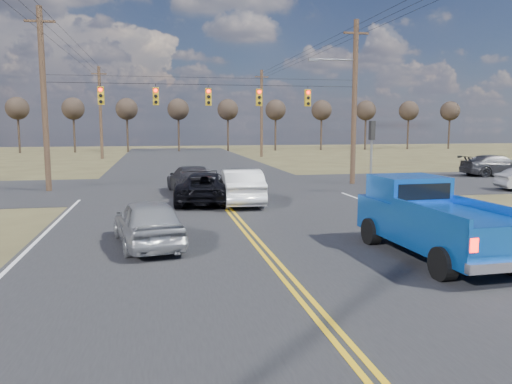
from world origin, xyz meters
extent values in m
plane|color=brown|center=(0.00, 0.00, 0.00)|extent=(160.00, 160.00, 0.00)
cube|color=#28282B|center=(0.00, 10.00, 0.00)|extent=(14.00, 120.00, 0.02)
cube|color=#28282B|center=(0.00, 18.00, 0.00)|extent=(120.00, 12.00, 0.02)
cylinder|color=#473323|center=(-9.00, 18.00, 5.00)|extent=(0.32, 0.32, 10.00)
cube|color=#473323|center=(-9.00, 18.00, 9.20)|extent=(1.60, 0.12, 0.12)
cylinder|color=#473323|center=(9.00, 18.00, 5.00)|extent=(0.32, 0.32, 10.00)
cube|color=#473323|center=(9.00, 18.00, 9.20)|extent=(1.60, 0.12, 0.12)
cylinder|color=black|center=(0.00, 18.00, 6.00)|extent=(18.00, 0.02, 0.02)
cylinder|color=black|center=(0.00, 18.00, 6.40)|extent=(18.00, 0.02, 0.02)
cube|color=#B28C14|center=(-6.00, 18.00, 5.30)|extent=(0.34, 0.24, 1.00)
cylinder|color=#FF0C05|center=(-6.00, 17.86, 5.63)|extent=(0.20, 0.06, 0.20)
cylinder|color=black|center=(-6.00, 17.86, 5.30)|extent=(0.20, 0.06, 0.20)
cylinder|color=black|center=(-6.00, 17.86, 4.97)|extent=(0.20, 0.06, 0.20)
cube|color=black|center=(-6.00, 17.83, 5.74)|extent=(0.24, 0.14, 0.03)
cube|color=#B28C14|center=(-3.00, 18.00, 5.30)|extent=(0.34, 0.24, 1.00)
cylinder|color=#FF0C05|center=(-3.00, 17.86, 5.63)|extent=(0.20, 0.06, 0.20)
cylinder|color=black|center=(-3.00, 17.86, 5.30)|extent=(0.20, 0.06, 0.20)
cylinder|color=black|center=(-3.00, 17.86, 4.97)|extent=(0.20, 0.06, 0.20)
cube|color=black|center=(-3.00, 17.83, 5.74)|extent=(0.24, 0.14, 0.03)
cube|color=#B28C14|center=(0.00, 18.00, 5.30)|extent=(0.34, 0.24, 1.00)
cylinder|color=#FF0C05|center=(0.00, 17.86, 5.63)|extent=(0.20, 0.06, 0.20)
cylinder|color=black|center=(0.00, 17.86, 5.30)|extent=(0.20, 0.06, 0.20)
cylinder|color=black|center=(0.00, 17.86, 4.97)|extent=(0.20, 0.06, 0.20)
cube|color=black|center=(0.00, 17.83, 5.74)|extent=(0.24, 0.14, 0.03)
cube|color=#B28C14|center=(3.00, 18.00, 5.30)|extent=(0.34, 0.24, 1.00)
cylinder|color=#FF0C05|center=(3.00, 17.86, 5.63)|extent=(0.20, 0.06, 0.20)
cylinder|color=black|center=(3.00, 17.86, 5.30)|extent=(0.20, 0.06, 0.20)
cylinder|color=black|center=(3.00, 17.86, 4.97)|extent=(0.20, 0.06, 0.20)
cube|color=black|center=(3.00, 17.83, 5.74)|extent=(0.24, 0.14, 0.03)
cube|color=#B28C14|center=(6.00, 18.00, 5.30)|extent=(0.34, 0.24, 1.00)
cylinder|color=#FF0C05|center=(6.00, 17.86, 5.63)|extent=(0.20, 0.06, 0.20)
cylinder|color=black|center=(6.00, 17.86, 5.30)|extent=(0.20, 0.06, 0.20)
cylinder|color=black|center=(6.00, 17.86, 4.97)|extent=(0.20, 0.06, 0.20)
cube|color=black|center=(6.00, 17.83, 5.74)|extent=(0.24, 0.14, 0.03)
cylinder|color=slate|center=(8.20, 13.50, 1.60)|extent=(0.12, 0.12, 3.20)
cube|color=black|center=(8.20, 13.50, 3.40)|extent=(0.24, 0.34, 1.00)
cylinder|color=slate|center=(7.60, 18.00, 7.60)|extent=(2.80, 0.10, 0.10)
cube|color=slate|center=(6.30, 18.00, 7.55)|extent=(0.55, 0.22, 0.14)
cylinder|color=#473323|center=(-9.00, 46.00, 5.00)|extent=(0.32, 0.32, 10.00)
cube|color=#473323|center=(-9.00, 46.00, 9.20)|extent=(1.60, 0.12, 0.12)
cylinder|color=#473323|center=(9.00, 46.00, 5.00)|extent=(0.32, 0.32, 10.00)
cube|color=#473323|center=(9.00, 46.00, 9.20)|extent=(1.60, 0.12, 0.12)
cylinder|color=black|center=(-9.70, 17.00, 9.30)|extent=(0.02, 58.00, 0.02)
cylinder|color=black|center=(-9.00, 17.00, 9.30)|extent=(0.02, 58.00, 0.02)
cylinder|color=black|center=(-8.30, 17.00, 9.30)|extent=(0.02, 58.00, 0.02)
cylinder|color=black|center=(8.30, 17.00, 9.30)|extent=(0.02, 58.00, 0.02)
cylinder|color=black|center=(9.00, 17.00, 9.30)|extent=(0.02, 58.00, 0.02)
cylinder|color=black|center=(9.70, 17.00, 9.30)|extent=(0.02, 58.00, 0.02)
cylinder|color=#33261C|center=(-21.00, 60.00, 2.75)|extent=(0.28, 0.28, 5.50)
sphere|color=#2D231C|center=(-21.00, 60.00, 5.90)|extent=(3.00, 3.00, 3.00)
cylinder|color=#33261C|center=(-14.00, 60.00, 2.75)|extent=(0.28, 0.28, 5.50)
sphere|color=#2D231C|center=(-14.00, 60.00, 5.90)|extent=(3.00, 3.00, 3.00)
cylinder|color=#33261C|center=(-7.00, 60.00, 2.75)|extent=(0.28, 0.28, 5.50)
sphere|color=#2D231C|center=(-7.00, 60.00, 5.90)|extent=(3.00, 3.00, 3.00)
cylinder|color=#33261C|center=(0.00, 60.00, 2.75)|extent=(0.28, 0.28, 5.50)
sphere|color=#2D231C|center=(0.00, 60.00, 5.90)|extent=(3.00, 3.00, 3.00)
cylinder|color=#33261C|center=(7.00, 60.00, 2.75)|extent=(0.28, 0.28, 5.50)
sphere|color=#2D231C|center=(7.00, 60.00, 5.90)|extent=(3.00, 3.00, 3.00)
cylinder|color=#33261C|center=(14.00, 60.00, 2.75)|extent=(0.28, 0.28, 5.50)
sphere|color=#2D231C|center=(14.00, 60.00, 5.90)|extent=(3.00, 3.00, 3.00)
cylinder|color=#33261C|center=(21.00, 60.00, 2.75)|extent=(0.28, 0.28, 5.50)
sphere|color=#2D231C|center=(21.00, 60.00, 5.90)|extent=(3.00, 3.00, 3.00)
cylinder|color=#33261C|center=(28.00, 60.00, 2.75)|extent=(0.28, 0.28, 5.50)
sphere|color=#2D231C|center=(28.00, 60.00, 5.90)|extent=(3.00, 3.00, 3.00)
cylinder|color=#33261C|center=(35.00, 60.00, 2.75)|extent=(0.28, 0.28, 5.50)
sphere|color=#2D231C|center=(35.00, 60.00, 5.90)|extent=(3.00, 3.00, 3.00)
cylinder|color=#33261C|center=(42.00, 60.00, 2.75)|extent=(0.28, 0.28, 5.50)
sphere|color=#2D231C|center=(42.00, 60.00, 5.90)|extent=(3.00, 3.00, 3.00)
cylinder|color=black|center=(3.57, -1.03, 0.41)|extent=(0.36, 0.84, 0.83)
cylinder|color=black|center=(3.43, 2.70, 0.41)|extent=(0.36, 0.84, 0.83)
cylinder|color=black|center=(5.40, 2.77, 0.41)|extent=(0.36, 0.84, 0.83)
cube|color=blue|center=(4.49, 0.87, 0.93)|extent=(2.28, 5.67, 1.04)
cube|color=blue|center=(4.43, 2.37, 1.78)|extent=(1.98, 1.83, 0.75)
cube|color=black|center=(4.46, 1.51, 1.78)|extent=(1.66, 0.12, 0.47)
cube|color=blue|center=(3.54, -0.26, 1.55)|extent=(0.23, 3.42, 0.21)
cube|color=blue|center=(5.51, -0.18, 1.55)|extent=(0.23, 3.42, 0.21)
cube|color=blue|center=(4.59, -1.91, 1.14)|extent=(2.07, 0.16, 0.62)
cube|color=silver|center=(4.59, -1.98, 0.57)|extent=(2.13, 0.27, 0.23)
cube|color=#FF0C05|center=(3.68, -1.98, 1.09)|extent=(0.19, 0.07, 0.31)
imported|color=gray|center=(-3.32, 3.86, 0.74)|extent=(2.48, 4.60, 1.49)
imported|color=black|center=(-0.80, 12.03, 0.73)|extent=(3.29, 5.61, 1.47)
imported|color=silver|center=(0.80, 11.42, 0.82)|extent=(1.99, 5.08, 1.65)
imported|color=#302F34|center=(-1.25, 15.50, 0.76)|extent=(2.61, 5.40, 1.52)
imported|color=#313236|center=(21.21, 20.67, 0.77)|extent=(2.31, 5.34, 1.53)
camera|label=1|loc=(-2.97, -11.39, 3.66)|focal=35.00mm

